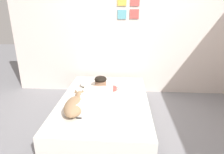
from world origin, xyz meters
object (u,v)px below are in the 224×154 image
at_px(coffee_cup, 114,88).
at_px(bed, 104,110).
at_px(dog, 76,105).
at_px(cell_phone, 80,116).
at_px(pillow, 95,84).
at_px(person_lying, 98,95).

bearing_deg(coffee_cup, bed, -111.81).
distance_m(dog, coffee_cup, 0.87).
bearing_deg(coffee_cup, cell_phone, -115.06).
relative_size(dog, cell_phone, 4.11).
bearing_deg(coffee_cup, dog, -122.57).
relative_size(pillow, cell_phone, 3.71).
height_order(person_lying, dog, person_lying).
bearing_deg(bed, dog, -129.89).
distance_m(bed, coffee_cup, 0.42).
xyz_separation_m(bed, coffee_cup, (0.13, 0.33, 0.22)).
distance_m(person_lying, coffee_cup, 0.48).
bearing_deg(cell_phone, pillow, 87.58).
height_order(dog, coffee_cup, dog).
bearing_deg(pillow, person_lying, -76.89).
xyz_separation_m(bed, dog, (-0.33, -0.40, 0.28)).
height_order(person_lying, coffee_cup, person_lying).
distance_m(bed, cell_phone, 0.59).
bearing_deg(person_lying, coffee_cup, 63.10).
distance_m(coffee_cup, cell_phone, 0.92).
height_order(pillow, cell_phone, pillow).
relative_size(dog, coffee_cup, 4.60).
bearing_deg(dog, bed, 50.11).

